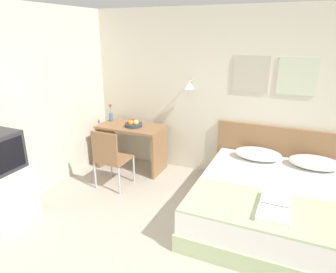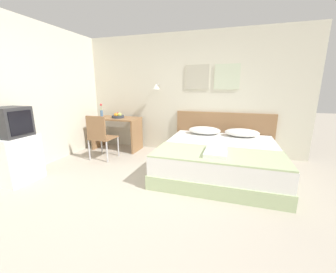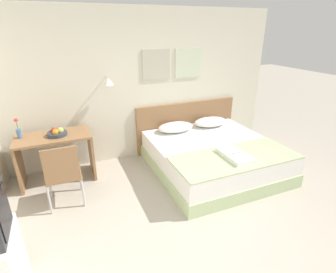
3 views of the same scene
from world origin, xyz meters
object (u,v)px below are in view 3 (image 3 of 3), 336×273
(bed, at_px, (213,157))
(folded_towel_mid_bed, at_px, (241,159))
(headboard, at_px, (187,125))
(pillow_right, at_px, (211,122))
(throw_blanket, at_px, (236,157))
(desk, at_px, (55,150))
(flower_vase, at_px, (18,131))
(folded_towel_near_foot, at_px, (229,151))
(desk_chair, at_px, (63,172))
(pillow_left, at_px, (176,127))
(fruit_bowl, at_px, (57,133))

(bed, xyz_separation_m, folded_towel_mid_bed, (-0.02, -0.73, 0.31))
(headboard, bearing_deg, pillow_right, -37.44)
(bed, height_order, headboard, headboard)
(throw_blanket, bearing_deg, headboard, 90.00)
(desk, bearing_deg, bed, -15.74)
(headboard, distance_m, flower_vase, 2.97)
(folded_towel_near_foot, height_order, desk_chair, desk_chair)
(pillow_right, bearing_deg, desk, -178.84)
(pillow_right, height_order, folded_towel_near_foot, pillow_right)
(pillow_left, bearing_deg, bed, -63.43)
(headboard, relative_size, throw_blanket, 1.09)
(folded_towel_mid_bed, height_order, desk_chair, desk_chair)
(desk_chair, relative_size, fruit_bowl, 3.23)
(fruit_bowl, bearing_deg, pillow_right, 1.77)
(headboard, relative_size, flower_vase, 6.68)
(pillow_left, xyz_separation_m, desk, (-2.10, -0.06, -0.05))
(bed, xyz_separation_m, throw_blanket, (-0.00, -0.59, 0.27))
(headboard, xyz_separation_m, fruit_bowl, (-2.41, -0.38, 0.35))
(pillow_right, height_order, throw_blanket, pillow_right)
(pillow_left, bearing_deg, desk_chair, -157.59)
(pillow_left, height_order, fruit_bowl, fruit_bowl)
(headboard, xyz_separation_m, throw_blanket, (-0.00, -1.63, 0.05))
(folded_towel_near_foot, height_order, fruit_bowl, fruit_bowl)
(fruit_bowl, bearing_deg, pillow_left, 2.43)
(desk, relative_size, fruit_bowl, 3.82)
(pillow_left, distance_m, folded_towel_mid_bed, 1.53)
(desk_chair, bearing_deg, folded_towel_mid_bed, -15.33)
(headboard, relative_size, folded_towel_near_foot, 6.91)
(folded_towel_mid_bed, bearing_deg, flower_vase, 152.58)
(bed, bearing_deg, headboard, 90.00)
(folded_towel_near_foot, distance_m, folded_towel_mid_bed, 0.28)
(bed, distance_m, desk, 2.59)
(headboard, height_order, fruit_bowl, headboard)
(bed, distance_m, headboard, 1.07)
(folded_towel_mid_bed, bearing_deg, pillow_right, 75.00)
(pillow_right, height_order, flower_vase, flower_vase)
(bed, bearing_deg, desk, 164.26)
(pillow_left, distance_m, throw_blanket, 1.40)
(folded_towel_mid_bed, bearing_deg, fruit_bowl, 149.61)
(bed, distance_m, folded_towel_near_foot, 0.55)
(desk_chair, xyz_separation_m, flower_vase, (-0.53, 0.86, 0.35))
(folded_towel_mid_bed, height_order, flower_vase, flower_vase)
(desk_chair, distance_m, fruit_bowl, 0.80)
(folded_towel_mid_bed, xyz_separation_m, desk, (-2.46, 1.43, -0.03))
(fruit_bowl, bearing_deg, folded_towel_mid_bed, -30.39)
(bed, height_order, folded_towel_mid_bed, folded_towel_mid_bed)
(pillow_left, distance_m, pillow_right, 0.76)
(headboard, bearing_deg, throw_blanket, -90.00)
(folded_towel_near_foot, relative_size, desk_chair, 0.33)
(folded_towel_near_foot, bearing_deg, desk_chair, 171.20)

